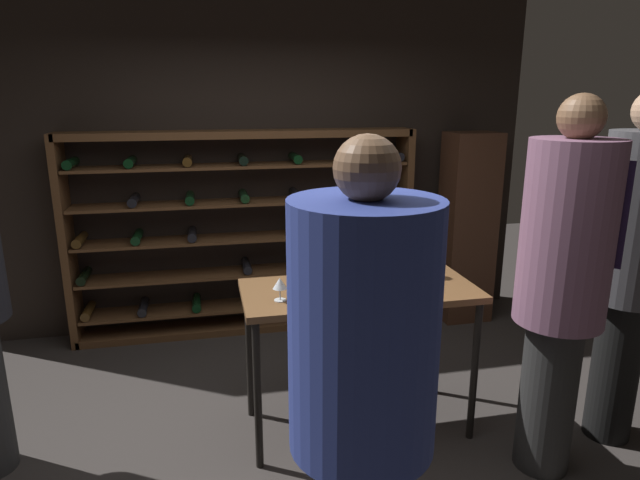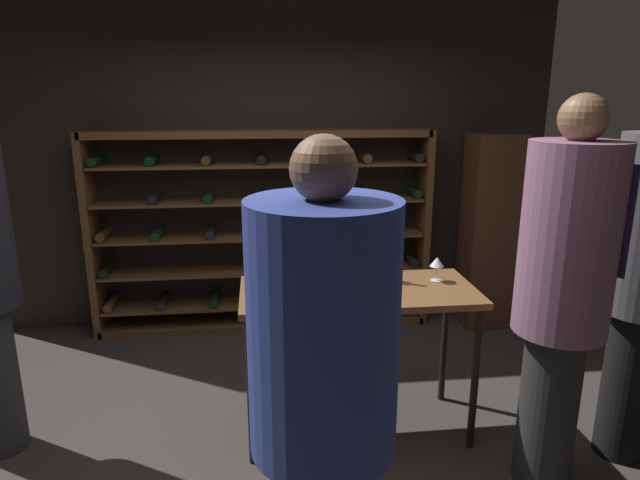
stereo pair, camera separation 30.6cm
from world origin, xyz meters
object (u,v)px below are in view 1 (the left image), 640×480
wine_rack (246,234)px  person_guest_blue_shirt (362,385)px  person_guest_khaki (632,256)px  tasting_table (359,303)px  wine_bottle_black_capsule (301,266)px  wine_glass_stemmed_right (433,260)px  display_cabinet (467,228)px  wine_glass_stemmed_center (280,284)px  wine_bottle_amber_reserve (375,258)px  person_host_in_suit (562,276)px

wine_rack → person_guest_blue_shirt: 2.96m
person_guest_khaki → tasting_table: bearing=-100.7°
wine_rack → wine_bottle_black_capsule: wine_rack is taller
person_guest_khaki → wine_glass_stemmed_right: size_ratio=13.66×
person_guest_khaki → display_cabinet: (-0.03, 1.91, -0.29)m
wine_glass_stemmed_center → person_guest_blue_shirt: bearing=-83.9°
wine_bottle_amber_reserve → wine_bottle_black_capsule: 0.48m
wine_glass_stemmed_center → tasting_table: bearing=12.4°
person_guest_blue_shirt → person_host_in_suit: size_ratio=0.94×
wine_rack → wine_bottle_amber_reserve: 1.66m
person_guest_khaki → wine_glass_stemmed_center: (-1.98, 0.30, -0.13)m
person_guest_khaki → wine_bottle_amber_reserve: bearing=-108.2°
person_guest_blue_shirt → wine_glass_stemmed_center: size_ratio=14.46×
person_host_in_suit → wine_glass_stemmed_center: bearing=-145.3°
wine_rack → tasting_table: 1.75m
tasting_table → person_guest_khaki: person_guest_khaki is taller
person_guest_blue_shirt → wine_bottle_amber_reserve: person_guest_blue_shirt is taller
person_host_in_suit → wine_bottle_amber_reserve: (-0.78, 0.74, -0.08)m
wine_glass_stemmed_center → wine_rack: bearing=91.7°
person_guest_blue_shirt → wine_bottle_amber_reserve: size_ratio=5.56×
wine_glass_stemmed_right → display_cabinet: bearing=55.7°
person_guest_blue_shirt → wine_bottle_black_capsule: bearing=8.7°
person_host_in_suit → display_cabinet: (0.54, 2.08, -0.27)m
wine_bottle_amber_reserve → wine_glass_stemmed_right: (0.36, -0.07, -0.01)m
person_guest_khaki → display_cabinet: person_guest_khaki is taller
wine_rack → wine_glass_stemmed_center: bearing=-88.3°
wine_glass_stemmed_right → person_guest_khaki: bearing=-26.8°
wine_rack → wine_glass_stemmed_center: 1.78m
wine_bottle_black_capsule → wine_glass_stemmed_right: bearing=-1.6°
tasting_table → wine_bottle_black_capsule: size_ratio=3.99×
tasting_table → wine_glass_stemmed_right: (0.50, 0.09, 0.21)m
wine_rack → person_host_in_suit: 2.69m
person_guest_khaki → person_guest_blue_shirt: bearing=-60.1°
person_host_in_suit → wine_bottle_amber_reserve: person_host_in_suit is taller
display_cabinet → wine_bottle_amber_reserve: 1.89m
tasting_table → person_host_in_suit: 1.13m
person_guest_khaki → wine_bottle_amber_reserve: size_ratio=5.98×
display_cabinet → person_host_in_suit: bearing=-104.5°
tasting_table → wine_glass_stemmed_center: (-0.49, -0.11, 0.19)m
tasting_table → person_host_in_suit: bearing=-32.1°
person_host_in_suit → display_cabinet: 2.16m
wine_bottle_black_capsule → person_guest_khaki: bearing=-16.0°
wine_rack → wine_bottle_black_capsule: bearing=-82.3°
display_cabinet → wine_bottle_amber_reserve: (-1.32, -1.34, 0.19)m
tasting_table → display_cabinet: 2.09m
wine_rack → display_cabinet: wine_rack is taller
wine_glass_stemmed_center → wine_bottle_black_capsule: bearing=54.7°
wine_rack → wine_bottle_amber_reserve: bearing=-65.5°
wine_bottle_black_capsule → wine_glass_stemmed_right: 0.84m
tasting_table → person_host_in_suit: size_ratio=0.68×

